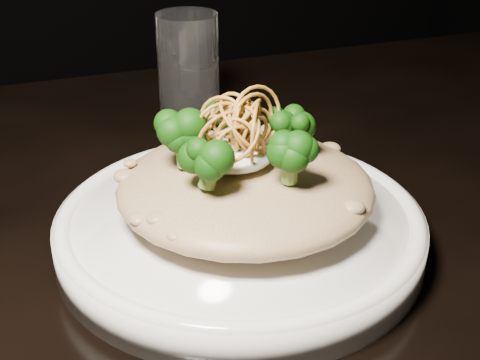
# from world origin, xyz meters

# --- Properties ---
(table) EXTENTS (1.10, 0.80, 0.75)m
(table) POSITION_xyz_m (0.00, 0.00, 0.67)
(table) COLOR black
(table) RESTS_ON ground
(plate) EXTENTS (0.27, 0.27, 0.03)m
(plate) POSITION_xyz_m (-0.03, -0.03, 0.76)
(plate) COLOR white
(plate) RESTS_ON table
(risotto) EXTENTS (0.18, 0.18, 0.04)m
(risotto) POSITION_xyz_m (-0.02, -0.03, 0.80)
(risotto) COLOR brown
(risotto) RESTS_ON plate
(broccoli) EXTENTS (0.13, 0.13, 0.05)m
(broccoli) POSITION_xyz_m (-0.03, -0.03, 0.84)
(broccoli) COLOR black
(broccoli) RESTS_ON risotto
(cheese) EXTENTS (0.06, 0.06, 0.02)m
(cheese) POSITION_xyz_m (-0.03, -0.03, 0.83)
(cheese) COLOR white
(cheese) RESTS_ON risotto
(shallots) EXTENTS (0.05, 0.05, 0.03)m
(shallots) POSITION_xyz_m (-0.03, -0.03, 0.85)
(shallots) COLOR brown
(shallots) RESTS_ON cheese
(drinking_glass) EXTENTS (0.07, 0.07, 0.11)m
(drinking_glass) POSITION_xyz_m (0.01, 0.22, 0.81)
(drinking_glass) COLOR white
(drinking_glass) RESTS_ON table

